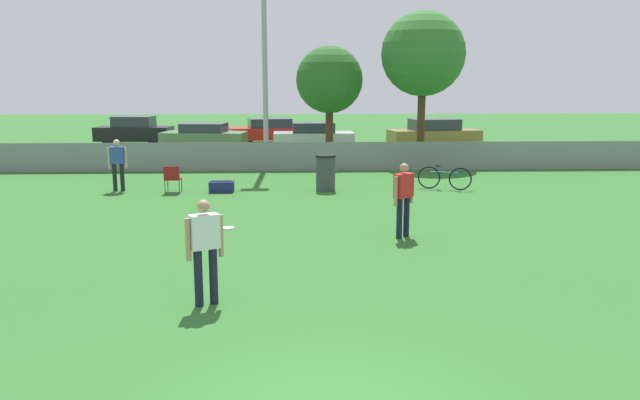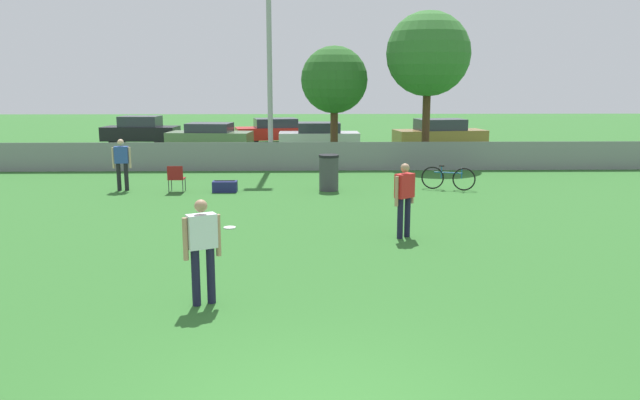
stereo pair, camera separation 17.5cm
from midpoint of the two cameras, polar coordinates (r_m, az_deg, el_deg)
fence_backline at (r=23.96m, az=-0.85°, el=4.01°), size 27.91×0.07×1.21m
light_pole at (r=25.13m, az=-4.50°, el=16.48°), size 0.90×0.36×10.19m
tree_near_pole at (r=26.59m, az=1.51°, el=10.89°), size 2.80×2.80×4.85m
tree_far_right at (r=26.45m, az=10.05°, el=12.99°), size 3.44×3.44×6.21m
player_thrower_red at (r=13.70m, az=8.09°, el=0.47°), size 0.47×0.45×1.65m
player_receiver_white at (r=9.64m, az=-10.21°, el=-3.98°), size 0.54×0.39×1.65m
spectator_in_blue at (r=20.43m, az=-17.45°, el=3.42°), size 0.57×0.27×1.62m
frisbee_disc at (r=14.77m, az=-7.93°, el=-2.51°), size 0.29×0.29×0.03m
folding_chair_sideline at (r=19.71m, az=-12.77°, el=2.07°), size 0.48×0.48×0.84m
bicycle_sideline at (r=20.16m, az=11.89°, el=1.97°), size 1.62×0.66×0.77m
trash_bin at (r=19.59m, az=1.07°, el=2.53°), size 0.63×0.63×1.13m
gear_bag_sideline at (r=19.59m, az=-8.43°, el=1.23°), size 0.75×0.41×0.36m
parked_car_dark at (r=35.81m, az=-15.94°, el=6.12°), size 4.10×1.93×1.51m
parked_car_olive at (r=32.62m, az=-9.89°, el=5.84°), size 4.40×2.32×1.28m
parked_car_red at (r=35.11m, az=-3.93°, el=6.34°), size 4.67×2.64×1.35m
parked_car_silver at (r=31.60m, az=0.07°, el=5.85°), size 4.03×1.79×1.35m
parked_car_tan at (r=32.58m, az=11.05°, el=5.93°), size 4.77×2.38×1.50m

